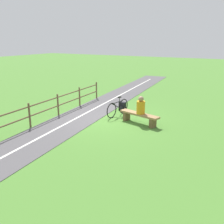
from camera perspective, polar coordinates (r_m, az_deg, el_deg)
ground_plane at (r=11.65m, az=-1.35°, el=-1.33°), size 80.00×80.00×0.00m
paved_path at (r=9.25m, az=-18.86°, el=-7.04°), size 5.49×36.03×0.02m
path_centre_line at (r=9.25m, az=-18.87°, el=-6.99°), size 3.14×31.86×0.00m
bench at (r=10.82m, az=6.26°, el=-1.01°), size 1.92×0.80×0.47m
person_seated at (r=10.65m, az=6.61°, el=1.32°), size 0.44×0.44×0.77m
bicycle at (r=11.88m, az=1.31°, el=0.95°), size 0.25×1.70×0.91m
backpack at (r=12.77m, az=2.37°, el=1.30°), size 0.37×0.28×0.45m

